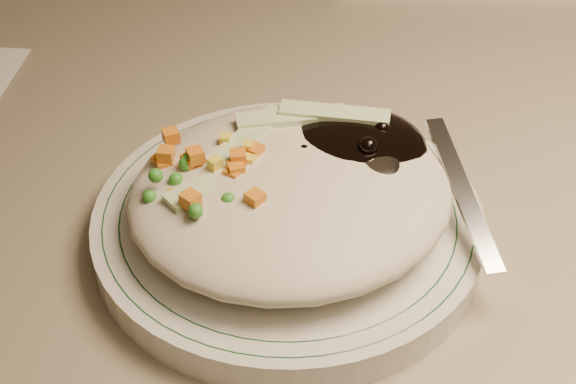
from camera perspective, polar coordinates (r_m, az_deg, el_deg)
name	(u,v)px	position (r m, az deg, el deg)	size (l,w,h in m)	color
desk	(270,272)	(0.76, -1.29, -5.71)	(1.40, 0.70, 0.74)	#80735D
plate	(288,225)	(0.49, 0.00, -2.33)	(0.24, 0.24, 0.02)	silver
plate_rim	(288,212)	(0.48, 0.00, -1.45)	(0.22, 0.22, 0.00)	#144723
meal	(295,184)	(0.47, 0.52, 0.61)	(0.20, 0.19, 0.05)	#B7AC94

